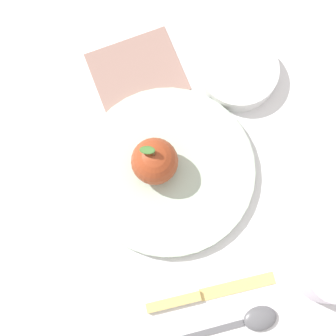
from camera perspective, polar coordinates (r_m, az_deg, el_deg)
name	(u,v)px	position (r m, az deg, el deg)	size (l,w,h in m)	color
ground_plane	(184,195)	(0.75, 1.91, -3.12)	(2.40, 2.40, 0.00)	silver
dinner_plate	(168,170)	(0.75, 0.00, -0.19)	(0.27, 0.27, 0.02)	#B2C6B2
apple	(155,161)	(0.71, -1.57, 0.78)	(0.07, 0.07, 0.08)	#9E3D1E
side_bowl	(238,71)	(0.81, 8.17, 11.04)	(0.13, 0.13, 0.03)	white
cup	(330,275)	(0.74, 18.24, -11.68)	(0.08, 0.08, 0.07)	silver
knife	(199,296)	(0.74, 3.59, -14.57)	(0.16, 0.13, 0.01)	#D8B766
spoon	(247,322)	(0.74, 9.12, -17.20)	(0.15, 0.13, 0.01)	#59595E
linen_napkin	(137,71)	(0.82, -3.61, 11.10)	(0.12, 0.14, 0.00)	gray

